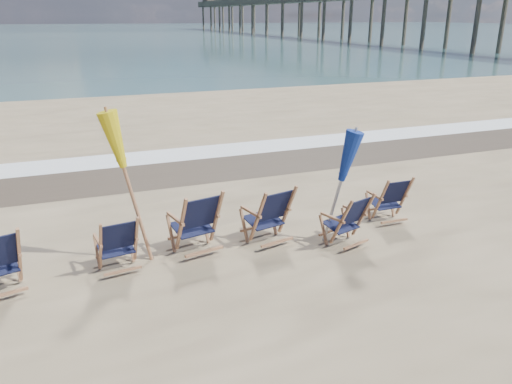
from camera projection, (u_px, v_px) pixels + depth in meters
ocean at (70, 32)px, 119.47m from camera, size 400.00×400.00×0.00m
surf_foam at (179, 154)px, 14.01m from camera, size 200.00×1.40×0.01m
wet_sand_strip at (192, 169)px, 12.69m from camera, size 200.00×2.60×0.00m
beach_chair_0 at (20, 258)px, 6.89m from camera, size 0.84×0.90×1.05m
beach_chair_1 at (136, 242)px, 7.51m from camera, size 0.69×0.75×0.94m
beach_chair_2 at (217, 219)px, 8.11m from camera, size 0.86×0.93×1.12m
beach_chair_3 at (287, 212)px, 8.45m from camera, size 0.84×0.91×1.07m
beach_chair_4 at (363, 217)px, 8.40m from camera, size 0.79×0.84×0.96m
beach_chair_5 at (405, 198)px, 9.29m from camera, size 0.61×0.68×0.94m
umbrella_yellow at (128, 146)px, 7.33m from camera, size 0.30×0.30×2.42m
umbrella_blue at (339, 161)px, 8.16m from camera, size 0.30×0.30×1.96m
fishing_pier at (316, 9)px, 83.05m from camera, size 4.40×140.00×9.30m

